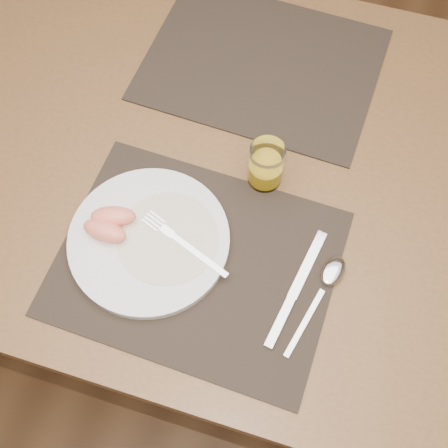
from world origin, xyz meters
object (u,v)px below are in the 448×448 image
Objects in this scene: table at (237,180)px; placemat_near at (197,263)px; plate at (149,240)px; fork at (178,240)px; placemat_far at (262,64)px; knife at (292,297)px; spoon at (329,278)px; juice_glass at (266,166)px.

placemat_near reaches higher than table.
placemat_near is at bearing -7.44° from plate.
placemat_far is at bearing 86.05° from fork.
knife is at bearing -5.64° from plate.
spoon is 0.22m from juice_glass.
table is at bearing 138.33° from spoon.
placemat_far is 2.67× the size of fork.
juice_glass is at bearing 116.57° from knife.
knife is at bearing -63.43° from juice_glass.
spoon is (0.23, -0.41, 0.01)m from placemat_far.
fork is at bearing -93.95° from placemat_far.
placemat_far is (-0.02, 0.22, 0.09)m from table.
table is at bearing 150.77° from juice_glass.
plate is 0.24m from juice_glass.
fork is 0.20m from juice_glass.
spoon is (0.30, 0.02, -0.00)m from plate.
juice_glass is (0.07, -0.25, 0.04)m from placemat_far.
placemat_far reaches higher than table.
juice_glass reaches higher than spoon.
knife is at bearing -55.89° from table.
table is 0.30m from knife.
fork is 1.86× the size of juice_glass.
spoon is at bearing 2.76° from fork.
placemat_far is 0.46m from spoon.
fork is (-0.03, -0.42, 0.02)m from placemat_far.
fork is at bearing 149.91° from placemat_near.
spoon is 2.10× the size of juice_glass.
fork is 0.21m from knife.
placemat_far is at bearing 94.46° from table.
table is 0.25m from plate.
fork reaches higher than plate.
juice_glass is (0.06, -0.03, 0.13)m from table.
placemat_near is (-0.01, -0.22, 0.09)m from table.
juice_glass reaches higher than placemat_far.
table is at bearing 76.89° from fork.
knife is (0.20, -0.04, -0.02)m from fork.
plate is (-0.08, -0.43, 0.01)m from placemat_far.
placemat_near is 0.17m from knife.
juice_glass is at bearing 57.98° from fork.
knife reaches higher than placemat_near.
knife is 0.23m from juice_glass.
table is 0.29m from spoon.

